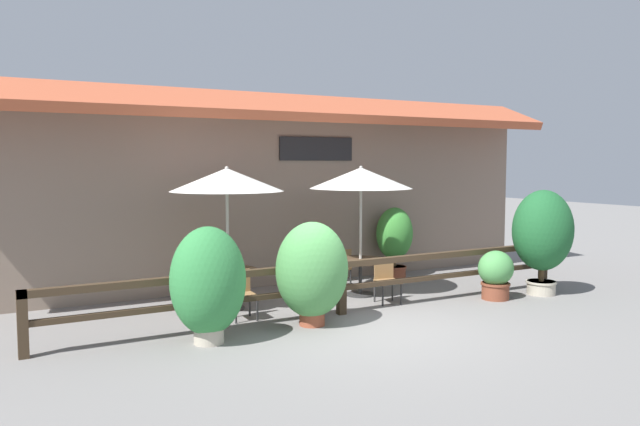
{
  "coord_description": "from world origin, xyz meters",
  "views": [
    {
      "loc": [
        -5.66,
        -8.29,
        2.7
      ],
      "look_at": [
        -0.25,
        1.38,
        1.8
      ],
      "focal_mm": 35.0,
      "sensor_mm": 36.0,
      "label": 1
    }
  ],
  "objects_px": {
    "chair_near_streetside": "(242,292)",
    "chair_near_wallside": "(217,276)",
    "chair_middle_streetside": "(386,278)",
    "potted_plant_tall_tropical": "(543,233)",
    "patio_umbrella_near": "(227,180)",
    "potted_plant_corner_fern": "(208,283)",
    "dining_table_near": "(228,277)",
    "dining_table_middle": "(360,266)",
    "chair_middle_wallside": "(340,266)",
    "potted_plant_small_flowering": "(312,271)",
    "potted_plant_broad_leaf": "(395,237)",
    "patio_umbrella_middle": "(361,178)",
    "potted_plant_entrance_palm": "(496,273)"
  },
  "relations": [
    {
      "from": "potted_plant_corner_fern",
      "to": "potted_plant_broad_leaf",
      "type": "bearing_deg",
      "value": 28.54
    },
    {
      "from": "patio_umbrella_near",
      "to": "dining_table_near",
      "type": "bearing_deg",
      "value": 90.0
    },
    {
      "from": "patio_umbrella_middle",
      "to": "dining_table_middle",
      "type": "xyz_separation_m",
      "value": [
        0.0,
        0.0,
        -1.79
      ]
    },
    {
      "from": "patio_umbrella_near",
      "to": "chair_middle_streetside",
      "type": "xyz_separation_m",
      "value": [
        2.85,
        -0.99,
        -1.91
      ]
    },
    {
      "from": "dining_table_near",
      "to": "potted_plant_corner_fern",
      "type": "distance_m",
      "value": 2.2
    },
    {
      "from": "chair_near_wallside",
      "to": "patio_umbrella_middle",
      "type": "relative_size",
      "value": 0.32
    },
    {
      "from": "dining_table_near",
      "to": "chair_middle_streetside",
      "type": "relative_size",
      "value": 1.29
    },
    {
      "from": "dining_table_middle",
      "to": "chair_middle_streetside",
      "type": "bearing_deg",
      "value": -85.1
    },
    {
      "from": "dining_table_near",
      "to": "potted_plant_small_flowering",
      "type": "xyz_separation_m",
      "value": [
        0.81,
        -1.76,
        0.32
      ]
    },
    {
      "from": "chair_middle_wallside",
      "to": "chair_middle_streetside",
      "type": "bearing_deg",
      "value": 88.97
    },
    {
      "from": "potted_plant_corner_fern",
      "to": "patio_umbrella_near",
      "type": "bearing_deg",
      "value": 61.57
    },
    {
      "from": "patio_umbrella_middle",
      "to": "potted_plant_entrance_palm",
      "type": "distance_m",
      "value": 3.26
    },
    {
      "from": "chair_near_streetside",
      "to": "chair_middle_streetside",
      "type": "xyz_separation_m",
      "value": [
        2.91,
        -0.19,
        0.0
      ]
    },
    {
      "from": "patio_umbrella_middle",
      "to": "potted_plant_broad_leaf",
      "type": "height_order",
      "value": "patio_umbrella_middle"
    },
    {
      "from": "dining_table_near",
      "to": "potted_plant_broad_leaf",
      "type": "bearing_deg",
      "value": 14.02
    },
    {
      "from": "chair_middle_streetside",
      "to": "potted_plant_small_flowering",
      "type": "bearing_deg",
      "value": -148.88
    },
    {
      "from": "patio_umbrella_near",
      "to": "dining_table_middle",
      "type": "height_order",
      "value": "patio_umbrella_near"
    },
    {
      "from": "chair_near_streetside",
      "to": "dining_table_near",
      "type": "bearing_deg",
      "value": 88.77
    },
    {
      "from": "dining_table_middle",
      "to": "chair_middle_wallside",
      "type": "relative_size",
      "value": 1.29
    },
    {
      "from": "patio_umbrella_middle",
      "to": "potted_plant_small_flowering",
      "type": "bearing_deg",
      "value": -141.31
    },
    {
      "from": "patio_umbrella_near",
      "to": "chair_near_wallside",
      "type": "distance_m",
      "value": 2.07
    },
    {
      "from": "patio_umbrella_near",
      "to": "dining_table_middle",
      "type": "distance_m",
      "value": 3.31
    },
    {
      "from": "patio_umbrella_near",
      "to": "potted_plant_broad_leaf",
      "type": "height_order",
      "value": "patio_umbrella_near"
    },
    {
      "from": "patio_umbrella_middle",
      "to": "dining_table_middle",
      "type": "relative_size",
      "value": 2.4
    },
    {
      "from": "potted_plant_tall_tropical",
      "to": "potted_plant_broad_leaf",
      "type": "relative_size",
      "value": 1.3
    },
    {
      "from": "dining_table_near",
      "to": "chair_near_streetside",
      "type": "bearing_deg",
      "value": -94.17
    },
    {
      "from": "dining_table_middle",
      "to": "potted_plant_corner_fern",
      "type": "xyz_separation_m",
      "value": [
        -3.82,
        -1.74,
        0.33
      ]
    },
    {
      "from": "potted_plant_small_flowering",
      "to": "potted_plant_broad_leaf",
      "type": "bearing_deg",
      "value": 37.48
    },
    {
      "from": "chair_near_wallside",
      "to": "potted_plant_tall_tropical",
      "type": "distance_m",
      "value": 6.62
    },
    {
      "from": "chair_near_streetside",
      "to": "chair_near_wallside",
      "type": "xyz_separation_m",
      "value": [
        0.14,
        1.6,
        0.0
      ]
    },
    {
      "from": "chair_middle_streetside",
      "to": "potted_plant_tall_tropical",
      "type": "distance_m",
      "value": 3.44
    },
    {
      "from": "chair_near_streetside",
      "to": "potted_plant_broad_leaf",
      "type": "xyz_separation_m",
      "value": [
        4.65,
        1.95,
        0.47
      ]
    },
    {
      "from": "dining_table_middle",
      "to": "potted_plant_broad_leaf",
      "type": "relative_size",
      "value": 0.67
    },
    {
      "from": "potted_plant_tall_tropical",
      "to": "potted_plant_corner_fern",
      "type": "height_order",
      "value": "potted_plant_tall_tropical"
    },
    {
      "from": "patio_umbrella_middle",
      "to": "potted_plant_corner_fern",
      "type": "distance_m",
      "value": 4.45
    },
    {
      "from": "potted_plant_entrance_palm",
      "to": "potted_plant_corner_fern",
      "type": "relative_size",
      "value": 0.55
    },
    {
      "from": "chair_middle_streetside",
      "to": "potted_plant_tall_tropical",
      "type": "relative_size",
      "value": 0.4
    },
    {
      "from": "patio_umbrella_middle",
      "to": "chair_middle_streetside",
      "type": "relative_size",
      "value": 3.1
    },
    {
      "from": "patio_umbrella_near",
      "to": "patio_umbrella_middle",
      "type": "relative_size",
      "value": 1.0
    },
    {
      "from": "dining_table_near",
      "to": "patio_umbrella_near",
      "type": "bearing_deg",
      "value": -90.0
    },
    {
      "from": "patio_umbrella_middle",
      "to": "chair_near_wallside",
      "type": "bearing_deg",
      "value": 160.18
    },
    {
      "from": "dining_table_middle",
      "to": "chair_middle_wallside",
      "type": "distance_m",
      "value": 0.82
    },
    {
      "from": "dining_table_near",
      "to": "chair_middle_wallside",
      "type": "bearing_deg",
      "value": 12.89
    },
    {
      "from": "patio_umbrella_near",
      "to": "potted_plant_corner_fern",
      "type": "height_order",
      "value": "patio_umbrella_near"
    },
    {
      "from": "potted_plant_broad_leaf",
      "to": "potted_plant_tall_tropical",
      "type": "bearing_deg",
      "value": -64.34
    },
    {
      "from": "dining_table_near",
      "to": "potted_plant_small_flowering",
      "type": "bearing_deg",
      "value": -65.36
    },
    {
      "from": "chair_near_streetside",
      "to": "potted_plant_broad_leaf",
      "type": "distance_m",
      "value": 5.06
    },
    {
      "from": "chair_near_streetside",
      "to": "potted_plant_corner_fern",
      "type": "xyz_separation_m",
      "value": [
        -0.98,
        -1.12,
        0.45
      ]
    },
    {
      "from": "chair_near_wallside",
      "to": "patio_umbrella_middle",
      "type": "distance_m",
      "value": 3.45
    },
    {
      "from": "chair_middle_wallside",
      "to": "potted_plant_small_flowering",
      "type": "height_order",
      "value": "potted_plant_small_flowering"
    }
  ]
}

